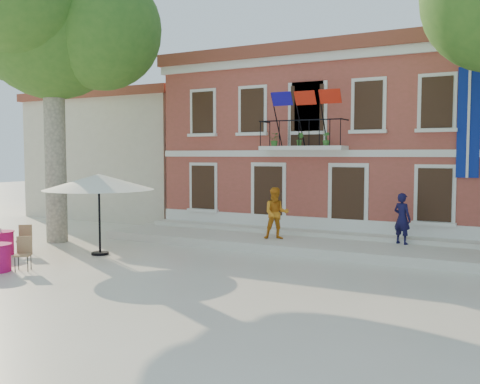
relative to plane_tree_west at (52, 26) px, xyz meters
name	(u,v)px	position (x,y,z in m)	size (l,w,h in m)	color
ground	(172,263)	(6.11, -1.28, -7.92)	(90.00, 90.00, 0.00)	beige
main_building	(340,143)	(8.11, 8.71, -4.14)	(13.50, 9.59, 7.50)	#AD483E
neighbor_west	(146,155)	(-3.39, 9.72, -4.70)	(9.40, 9.40, 6.40)	beige
terrace	(290,242)	(8.11, 3.12, -7.77)	(14.00, 3.40, 0.30)	silver
plane_tree_west	(52,26)	(0.00, 0.00, 0.00)	(5.48, 5.48, 10.77)	#A59E84
patio_umbrella	(99,182)	(3.22, -1.21, -5.55)	(3.54, 3.54, 2.64)	black
pedestrian_navy	(402,219)	(11.85, 3.72, -6.77)	(0.62, 0.41, 1.70)	#110F34
pedestrian_orange	(276,213)	(7.75, 2.71, -6.71)	(0.88, 0.69, 1.82)	orange
cafe_table_0	(0,242)	(0.38, -2.76, -7.49)	(1.86, 1.71, 0.95)	#D71472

